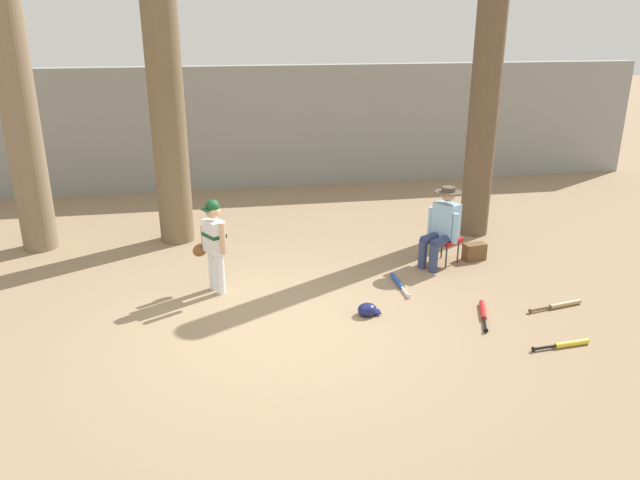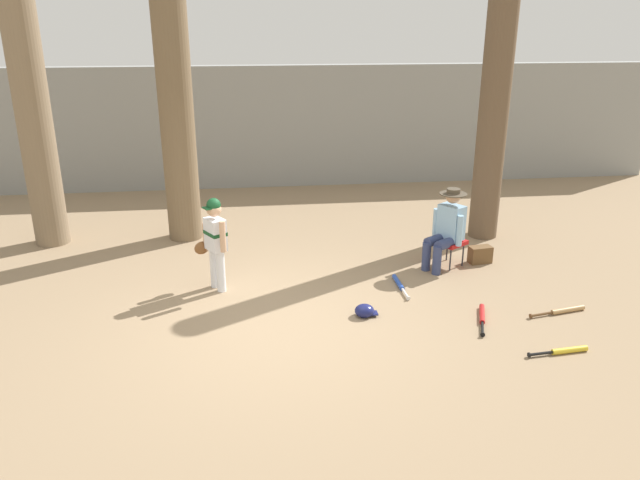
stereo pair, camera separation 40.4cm
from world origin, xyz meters
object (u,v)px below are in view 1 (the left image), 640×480
(tree_far_left, at_px, (19,110))
(tree_near_player, at_px, (167,108))
(young_ballplayer, at_px, (213,240))
(bat_wood_tan, at_px, (561,305))
(bat_yellow_trainer, at_px, (567,344))
(bat_red_barrel, at_px, (483,312))
(folding_stool, at_px, (445,240))
(handbag_beside_stool, at_px, (474,252))
(bat_blue_youth, at_px, (398,282))
(seated_spectator, at_px, (442,225))
(tree_behind_spectator, at_px, (484,103))
(batting_helmet_navy, at_px, (367,310))

(tree_far_left, bearing_deg, tree_near_player, -0.05)
(tree_near_player, xyz_separation_m, young_ballplayer, (0.60, -2.21, -1.45))
(tree_near_player, relative_size, bat_wood_tan, 6.56)
(bat_yellow_trainer, relative_size, bat_red_barrel, 0.95)
(folding_stool, bearing_deg, tree_far_left, 164.00)
(folding_stool, relative_size, bat_red_barrel, 0.72)
(handbag_beside_stool, relative_size, bat_wood_tan, 0.42)
(bat_yellow_trainer, height_order, bat_red_barrel, same)
(tree_near_player, bearing_deg, bat_yellow_trainer, -44.56)
(bat_red_barrel, bearing_deg, tree_near_player, 137.92)
(tree_far_left, distance_m, bat_yellow_trainer, 8.34)
(bat_red_barrel, bearing_deg, bat_blue_youth, 126.00)
(young_ballplayer, distance_m, folding_stool, 3.49)
(seated_spectator, distance_m, bat_blue_youth, 1.20)
(handbag_beside_stool, xyz_separation_m, bat_blue_youth, (-1.44, -0.71, -0.10))
(tree_behind_spectator, height_order, seated_spectator, tree_behind_spectator)
(tree_near_player, relative_size, tree_behind_spectator, 1.03)
(tree_near_player, relative_size, batting_helmet_navy, 18.02)
(tree_behind_spectator, relative_size, young_ballplayer, 3.92)
(tree_far_left, bearing_deg, folding_stool, -16.00)
(tree_behind_spectator, height_order, bat_blue_youth, tree_behind_spectator)
(tree_behind_spectator, height_order, bat_wood_tan, tree_behind_spectator)
(folding_stool, distance_m, tree_far_left, 6.74)
(seated_spectator, height_order, bat_wood_tan, seated_spectator)
(young_ballplayer, bearing_deg, tree_far_left, 141.50)
(seated_spectator, bearing_deg, folding_stool, 33.28)
(tree_behind_spectator, relative_size, bat_wood_tan, 6.38)
(folding_stool, bearing_deg, bat_wood_tan, -61.06)
(bat_wood_tan, bearing_deg, tree_behind_spectator, 88.88)
(tree_far_left, bearing_deg, batting_helmet_navy, -35.22)
(bat_blue_youth, relative_size, batting_helmet_navy, 2.60)
(folding_stool, height_order, bat_yellow_trainer, folding_stool)
(young_ballplayer, relative_size, seated_spectator, 1.09)
(young_ballplayer, distance_m, tree_far_left, 3.86)
(tree_far_left, bearing_deg, bat_red_barrel, -30.12)
(folding_stool, bearing_deg, batting_helmet_navy, -136.49)
(tree_far_left, bearing_deg, bat_yellow_trainer, -33.61)
(young_ballplayer, height_order, seated_spectator, young_ballplayer)
(tree_near_player, height_order, handbag_beside_stool, tree_near_player)
(seated_spectator, xyz_separation_m, bat_wood_tan, (1.04, -1.67, -0.61))
(seated_spectator, relative_size, bat_blue_youth, 1.59)
(bat_yellow_trainer, bearing_deg, young_ballplayer, 150.24)
(folding_stool, height_order, bat_wood_tan, folding_stool)
(tree_far_left, bearing_deg, seated_spectator, -16.66)
(bat_blue_youth, distance_m, batting_helmet_navy, 1.06)
(seated_spectator, bearing_deg, tree_far_left, 163.34)
(bat_yellow_trainer, distance_m, bat_wood_tan, 1.06)
(tree_behind_spectator, distance_m, batting_helmet_navy, 4.35)
(tree_behind_spectator, bearing_deg, handbag_beside_stool, -112.59)
(tree_far_left, bearing_deg, bat_blue_youth, -24.79)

